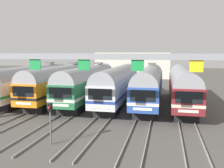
# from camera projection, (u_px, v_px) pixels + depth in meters

# --- Properties ---
(ground_plane) EXTENTS (160.00, 160.00, 0.00)m
(ground_plane) POSITION_uv_depth(u_px,v_px,m) (103.00, 103.00, 32.67)
(ground_plane) COLOR #4C4944
(track_bed) EXTENTS (21.28, 70.00, 0.15)m
(track_bed) POSITION_uv_depth(u_px,v_px,m) (124.00, 86.00, 49.14)
(track_bed) COLOR gray
(track_bed) RESTS_ON ground
(commuter_train_white) EXTENTS (2.88, 18.06, 5.05)m
(commuter_train_white) POSITION_uv_depth(u_px,v_px,m) (33.00, 81.00, 34.40)
(commuter_train_white) COLOR white
(commuter_train_white) RESTS_ON ground
(commuter_train_orange) EXTENTS (2.88, 18.06, 5.05)m
(commuter_train_orange) POSITION_uv_depth(u_px,v_px,m) (60.00, 81.00, 33.57)
(commuter_train_orange) COLOR orange
(commuter_train_orange) RESTS_ON ground
(commuter_train_green) EXTENTS (2.88, 18.06, 5.05)m
(commuter_train_green) POSITION_uv_depth(u_px,v_px,m) (88.00, 82.00, 32.74)
(commuter_train_green) COLOR #236B42
(commuter_train_green) RESTS_ON ground
(commuter_train_silver) EXTENTS (2.88, 18.06, 4.77)m
(commuter_train_silver) POSITION_uv_depth(u_px,v_px,m) (118.00, 83.00, 31.91)
(commuter_train_silver) COLOR silver
(commuter_train_silver) RESTS_ON ground
(commuter_train_blue) EXTENTS (2.88, 18.06, 5.05)m
(commuter_train_blue) POSITION_uv_depth(u_px,v_px,m) (149.00, 84.00, 31.09)
(commuter_train_blue) COLOR #284C9E
(commuter_train_blue) RESTS_ON ground
(commuter_train_maroon) EXTENTS (2.88, 18.06, 4.77)m
(commuter_train_maroon) POSITION_uv_depth(u_px,v_px,m) (182.00, 85.00, 30.26)
(commuter_train_maroon) COLOR maroon
(commuter_train_maroon) RESTS_ON ground
(catenary_gantry) EXTENTS (25.01, 0.44, 6.97)m
(catenary_gantry) POSITION_uv_depth(u_px,v_px,m) (59.00, 69.00, 18.91)
(catenary_gantry) COLOR gray
(catenary_gantry) RESTS_ON ground
(yard_signal_mast) EXTENTS (0.28, 0.35, 3.07)m
(yard_signal_mast) POSITION_uv_depth(u_px,v_px,m) (50.00, 115.00, 17.64)
(yard_signal_mast) COLOR #59595E
(yard_signal_mast) RESTS_ON ground
(maintenance_building) EXTENTS (19.06, 10.00, 6.51)m
(maintenance_building) POSITION_uv_depth(u_px,v_px,m) (134.00, 65.00, 67.67)
(maintenance_building) COLOR beige
(maintenance_building) RESTS_ON ground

